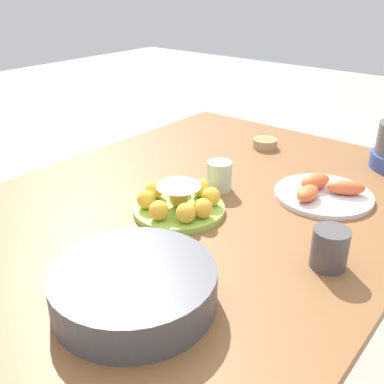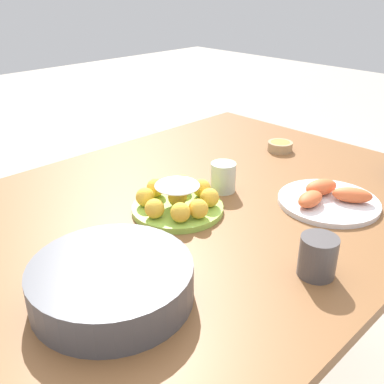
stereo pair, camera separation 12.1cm
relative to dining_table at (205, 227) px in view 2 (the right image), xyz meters
The scene contains 7 objects.
dining_table is the anchor object (origin of this frame).
cake_plate 0.16m from the dining_table, ahead, with size 0.24×0.24×0.08m.
serving_bowl 0.48m from the dining_table, 21.06° to the left, with size 0.31×0.31×0.08m.
sauce_bowl 0.49m from the dining_table, 169.90° to the right, with size 0.09×0.09×0.03m.
seafood_platter 0.35m from the dining_table, 130.87° to the left, with size 0.27×0.27×0.06m.
cup_near 0.15m from the dining_table, behind, with size 0.07×0.07×0.09m.
cup_far 0.43m from the dining_table, 78.08° to the left, with size 0.08×0.08×0.09m.
Camera 2 is at (0.81, 0.77, 1.34)m, focal length 42.00 mm.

